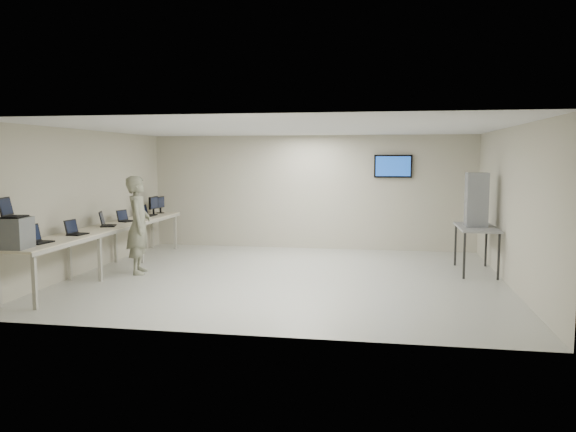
% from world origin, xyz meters
% --- Properties ---
extents(room, '(8.01, 7.01, 2.81)m').
position_xyz_m(room, '(0.03, 0.06, 1.41)').
color(room, beige).
rests_on(room, ground).
extents(workbench, '(0.76, 6.00, 0.90)m').
position_xyz_m(workbench, '(-3.59, 0.00, 0.83)').
color(workbench, beige).
rests_on(workbench, ground).
extents(equipment_box, '(0.43, 0.48, 0.47)m').
position_xyz_m(equipment_box, '(-3.65, -2.75, 1.13)').
color(equipment_box, slate).
rests_on(equipment_box, workbench).
extents(laptop_on_box, '(0.38, 0.43, 0.30)m').
position_xyz_m(laptop_on_box, '(-3.71, -2.75, 1.44)').
color(laptop_on_box, black).
rests_on(laptop_on_box, equipment_box).
extents(laptop_0, '(0.36, 0.41, 0.30)m').
position_xyz_m(laptop_0, '(-3.67, -2.22, 0.98)').
color(laptop_0, black).
rests_on(laptop_0, workbench).
extents(laptop_1, '(0.31, 0.36, 0.27)m').
position_xyz_m(laptop_1, '(-3.59, -1.21, 0.97)').
color(laptop_1, black).
rests_on(laptop_1, workbench).
extents(laptop_2, '(0.42, 0.45, 0.29)m').
position_xyz_m(laptop_2, '(-3.65, 0.02, 0.98)').
color(laptop_2, black).
rests_on(laptop_2, workbench).
extents(laptop_3, '(0.35, 0.37, 0.25)m').
position_xyz_m(laptop_3, '(-3.64, 0.84, 0.96)').
color(laptop_3, black).
rests_on(laptop_3, workbench).
extents(laptop_4, '(0.28, 0.34, 0.26)m').
position_xyz_m(laptop_4, '(-3.66, 2.00, 0.97)').
color(laptop_4, black).
rests_on(laptop_4, workbench).
extents(monitor_near, '(0.20, 0.44, 0.43)m').
position_xyz_m(monitor_near, '(-3.60, 2.27, 1.16)').
color(monitor_near, black).
rests_on(monitor_near, workbench).
extents(monitor_far, '(0.18, 0.41, 0.40)m').
position_xyz_m(monitor_far, '(-3.60, 2.69, 1.14)').
color(monitor_far, black).
rests_on(monitor_far, workbench).
extents(soldier, '(0.63, 0.79, 1.91)m').
position_xyz_m(soldier, '(-2.90, -0.09, 0.95)').
color(soldier, '#575B4D').
rests_on(soldier, ground).
extents(side_table, '(0.71, 1.52, 0.91)m').
position_xyz_m(side_table, '(3.60, 1.11, 0.84)').
color(side_table, gray).
rests_on(side_table, ground).
extents(storage_bins, '(0.40, 0.44, 1.05)m').
position_xyz_m(storage_bins, '(3.58, 1.11, 1.44)').
color(storage_bins, gray).
rests_on(storage_bins, side_table).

